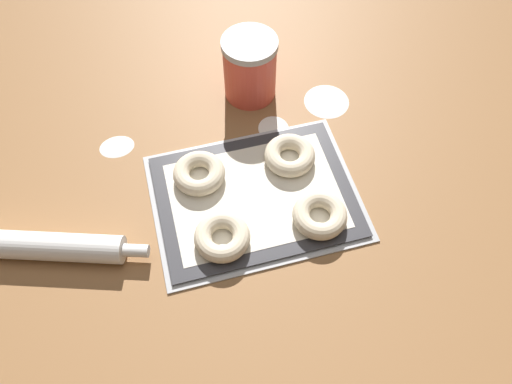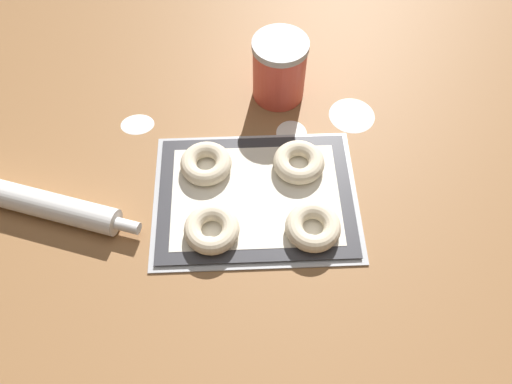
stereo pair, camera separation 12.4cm
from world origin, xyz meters
The scene contains 12 objects.
ground_plane centered at (0.00, 0.00, 0.00)m, with size 2.80×2.80×0.00m, color olive.
baking_tray centered at (0.00, 0.00, 0.00)m, with size 0.44×0.34×0.01m.
baking_mat centered at (0.00, 0.00, 0.01)m, with size 0.41×0.31×0.00m.
bagel_front_left centered at (-0.09, -0.09, 0.03)m, with size 0.11×0.11×0.04m.
bagel_front_right centered at (0.11, -0.09, 0.03)m, with size 0.11×0.11×0.04m.
bagel_back_left centered at (-0.11, 0.07, 0.03)m, with size 0.11×0.11×0.04m.
bagel_back_right centered at (0.10, 0.07, 0.03)m, with size 0.11×0.11×0.04m.
flour_canister centered at (0.07, 0.30, 0.08)m, with size 0.13×0.13×0.16m.
rolling_pin centered at (-0.47, -0.01, 0.03)m, with size 0.48×0.18×0.06m.
flour_patch_near centered at (0.24, 0.22, 0.00)m, with size 0.11×0.11×0.00m.
flour_patch_far centered at (0.09, 0.18, 0.00)m, with size 0.07×0.08×0.00m.
flour_patch_side centered at (-0.27, 0.22, 0.00)m, with size 0.08×0.06×0.00m.
Camera 1 is at (-0.14, -0.55, 0.91)m, focal length 35.00 mm.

